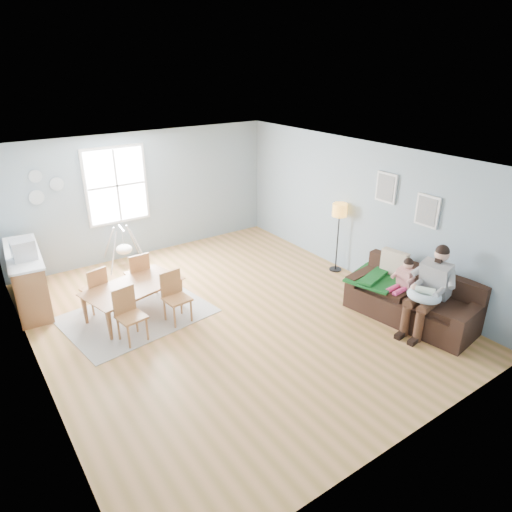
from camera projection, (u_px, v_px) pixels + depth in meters
room at (227, 178)px, 6.89m from camera, size 8.40×9.40×3.90m
window at (116, 185)px, 9.49m from camera, size 1.32×0.08×1.62m
pictures at (406, 199)px, 7.88m from camera, size 0.05×1.34×0.74m
wall_plates at (43, 187)px, 8.68m from camera, size 0.67×0.02×0.66m
sofa at (413, 302)px, 7.69m from camera, size 1.21×2.22×0.85m
green_throw at (376, 278)px, 8.01m from camera, size 1.15×1.04×0.04m
beige_pillow at (394, 264)px, 8.01m from camera, size 0.21×0.50×0.48m
father at (430, 287)px, 7.23m from camera, size 1.04×0.54×1.41m
nursing_pillow at (424, 296)px, 7.16m from camera, size 0.64×0.63×0.22m
infant at (423, 290)px, 7.15m from camera, size 0.26×0.37×0.14m
toddler at (403, 278)px, 7.61m from camera, size 0.53×0.28×0.82m
floor_lamp at (339, 216)px, 9.10m from camera, size 0.29×0.29×1.44m
storage_cube at (449, 321)px, 7.25m from camera, size 0.55×0.52×0.50m
rug at (137, 315)px, 7.89m from camera, size 2.56×2.08×0.01m
dining_table at (135, 301)px, 7.78m from camera, size 1.76×1.24×0.56m
chair_sw at (128, 312)px, 7.05m from camera, size 0.45×0.45×0.87m
chair_se at (174, 294)px, 7.57m from camera, size 0.43×0.43×0.87m
chair_nw at (96, 287)px, 7.84m from camera, size 0.45×0.45×0.83m
chair_ne at (139, 272)px, 8.34m from camera, size 0.39×0.39×0.87m
counter at (28, 278)px, 8.05m from camera, size 0.70×1.87×1.02m
monitor at (23, 249)px, 7.51m from camera, size 0.36×0.34×0.33m
baby_swing at (124, 249)px, 9.66m from camera, size 0.91×0.92×0.84m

